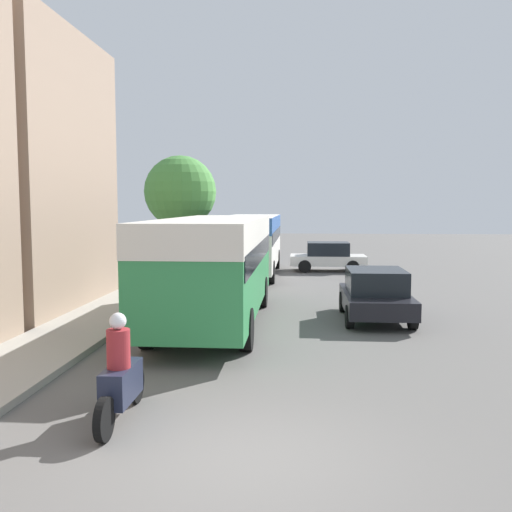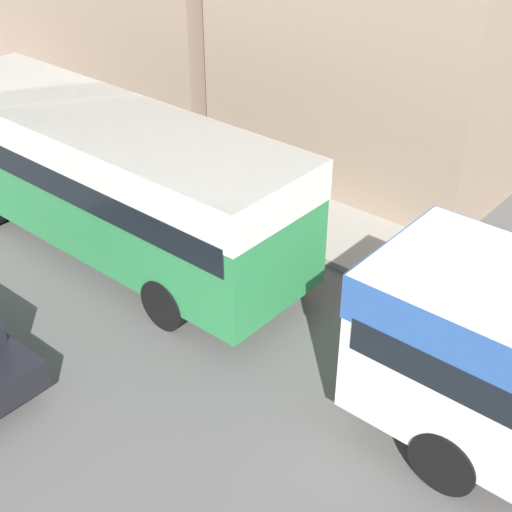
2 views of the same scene
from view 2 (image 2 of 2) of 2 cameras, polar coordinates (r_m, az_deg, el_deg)
name	(u,v)px [view 2 (image 2 of 2)]	position (r m, az deg, el deg)	size (l,w,h in m)	color
sidewalk	(21,106)	(23.79, -18.26, 11.34)	(2.20, 120.00, 0.15)	#9E998E
bus_lead	(104,164)	(14.74, -12.07, 7.20)	(2.61, 9.28, 3.00)	#2D8447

